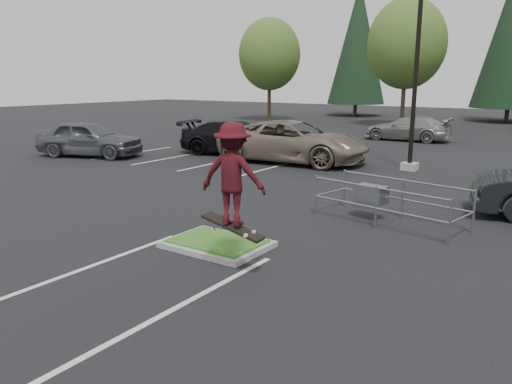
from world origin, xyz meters
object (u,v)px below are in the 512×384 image
Objects in this scene: decid_b at (406,47)px; conif_a at (358,43)px; skateboarder at (232,175)px; car_far_silver at (407,128)px; car_l_tan at (293,142)px; light_pole at (417,55)px; car_l_black at (236,138)px; cart_corral at (375,195)px; decid_a at (270,57)px; car_l_grey at (89,139)px.

conif_a reaches higher than decid_b.
skateboarder is (15.20, -41.00, -5.17)m from conif_a.
car_l_tan is at bearing -10.08° from car_far_silver.
light_pole is 9.30m from car_l_black.
light_pole is at bearing 16.99° from car_far_silver.
decid_b is 28.17m from cart_corral.
decid_a is at bearing 135.75° from light_pole.
conif_a is 22.11m from car_far_silver.
decid_b reaches higher than car_l_tan.
skateboarder reaches higher than cart_corral.
decid_a is 4.09× the size of skateboarder.
skateboarder is (-0.87, -5.08, 1.24)m from cart_corral.
car_far_silver is at bearing -95.28° from skateboarder.
car_far_silver is at bearing -14.80° from car_l_tan.
light_pole is at bearing -102.16° from skateboarder.
car_far_silver is at bearing 108.47° from light_pole.
light_pole is 31.63m from conif_a.
car_l_tan is at bearing -71.85° from conif_a.
light_pole is 25.86m from decid_a.
cart_corral is at bearing -120.02° from car_l_grey.
skateboarder is at bearing -89.10° from cart_corral.
car_l_black is (-10.07, 7.42, 0.15)m from cart_corral.
car_l_tan reaches higher than car_l_grey.
conif_a is at bearing 130.17° from decid_b.
skateboarder is 16.77m from car_l_grey.
cart_corral is at bearing -78.77° from light_pole.
decid_b reaches higher than skateboarder.
conif_a is 2.57× the size of car_far_silver.
car_l_black is 1.13× the size of car_far_silver.
cart_corral is 9.56m from car_l_tan.
conif_a is (4.01, 9.97, 1.52)m from decid_a.
car_l_grey is (-14.70, 8.00, -1.06)m from skateboarder.
decid_b is at bearing -161.10° from car_far_silver.
cart_corral is (8.08, -26.45, -5.36)m from decid_b.
skateboarder is at bearing -86.92° from light_pole.
conif_a reaches higher than cart_corral.
light_pole reaches higher than car_l_grey.
car_l_tan is (-6.57, 6.94, 0.25)m from cart_corral.
decid_b is at bearing -1.77° from car_l_tan.
decid_a is at bearing -119.38° from car_far_silver.
light_pole is 13.28m from skateboarder.
car_l_grey is at bearing -43.79° from skateboarder.
cart_corral is (1.57, -7.92, -3.88)m from light_pole.
car_l_black is at bearing 76.05° from car_l_tan.
decid_b is at bearing -37.06° from car_l_grey.
skateboarder is 13.34m from car_l_tan.
car_l_grey is at bearing 107.89° from car_l_tan.
car_far_silver is at bearing 115.98° from cart_corral.
car_l_tan is (-5.70, 12.02, -0.99)m from skateboarder.
conif_a is at bearing -18.53° from car_l_grey.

